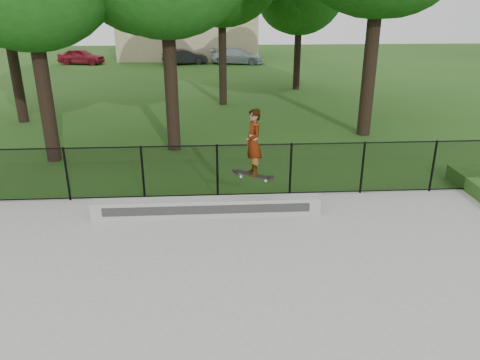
{
  "coord_description": "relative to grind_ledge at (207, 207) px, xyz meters",
  "views": [
    {
      "loc": [
        -0.13,
        -5.97,
        5.21
      ],
      "look_at": [
        0.51,
        4.2,
        1.2
      ],
      "focal_mm": 35.0,
      "sensor_mm": 36.0,
      "label": 1
    }
  ],
  "objects": [
    {
      "name": "ground",
      "position": [
        0.29,
        -4.7,
        -0.29
      ],
      "size": [
        100.0,
        100.0,
        0.0
      ],
      "primitive_type": "plane",
      "color": "#244B15",
      "rests_on": "ground"
    },
    {
      "name": "concrete_slab",
      "position": [
        0.29,
        -4.7,
        -0.26
      ],
      "size": [
        14.0,
        12.0,
        0.06
      ],
      "primitive_type": "cube",
      "color": "#989893",
      "rests_on": "ground"
    },
    {
      "name": "grind_ledge",
      "position": [
        0.0,
        0.0,
        0.0
      ],
      "size": [
        5.68,
        0.4,
        0.46
      ],
      "primitive_type": "cube",
      "color": "#B0B0AB",
      "rests_on": "concrete_slab"
    },
    {
      "name": "car_a",
      "position": [
        -10.38,
        29.41,
        0.34
      ],
      "size": [
        3.9,
        2.17,
        1.26
      ],
      "primitive_type": "imported",
      "rotation": [
        0.0,
        0.0,
        1.38
      ],
      "color": "maroon",
      "rests_on": "ground"
    },
    {
      "name": "car_b",
      "position": [
        -1.92,
        28.84,
        0.31
      ],
      "size": [
        3.5,
        1.95,
        1.2
      ],
      "primitive_type": "imported",
      "rotation": [
        0.0,
        0.0,
        1.79
      ],
      "color": "black",
      "rests_on": "ground"
    },
    {
      "name": "car_c",
      "position": [
        2.4,
        28.88,
        0.33
      ],
      "size": [
        4.17,
        2.43,
        1.24
      ],
      "primitive_type": "imported",
      "rotation": [
        0.0,
        0.0,
        1.38
      ],
      "color": "#A7B4BD",
      "rests_on": "ground"
    },
    {
      "name": "skater_airborne",
      "position": [
        1.14,
        -0.12,
        1.67
      ],
      "size": [
        0.82,
        0.66,
        1.79
      ],
      "color": "black",
      "rests_on": "ground"
    },
    {
      "name": "chainlink_fence",
      "position": [
        0.29,
        1.2,
        0.52
      ],
      "size": [
        16.06,
        0.06,
        1.5
      ],
      "color": "black",
      "rests_on": "concrete_slab"
    },
    {
      "name": "distant_building",
      "position": [
        -1.71,
        33.3,
        1.87
      ],
      "size": [
        12.4,
        6.4,
        4.3
      ],
      "color": "tan",
      "rests_on": "ground"
    }
  ]
}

